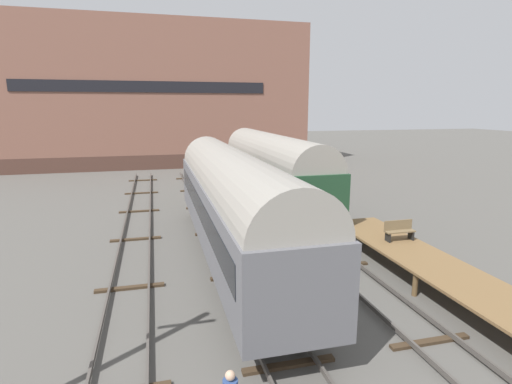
{
  "coord_description": "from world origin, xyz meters",
  "views": [
    {
      "loc": [
        -3.24,
        -12.06,
        6.87
      ],
      "look_at": [
        2.21,
        9.26,
        2.2
      ],
      "focal_mm": 28.0,
      "sensor_mm": 36.0,
      "label": 1
    }
  ],
  "objects": [
    {
      "name": "warehouse_building",
      "position": [
        -3.89,
        39.93,
        8.24
      ],
      "size": [
        37.82,
        12.14,
        16.48
      ],
      "color": "#4F342A",
      "rests_on": "ground"
    },
    {
      "name": "train_car_green",
      "position": [
        4.42,
        13.67,
        2.91
      ],
      "size": [
        3.09,
        16.8,
        5.15
      ],
      "color": "black",
      "rests_on": "ground"
    },
    {
      "name": "track_middle",
      "position": [
        0.0,
        0.0,
        0.14
      ],
      "size": [
        2.6,
        60.0,
        0.26
      ],
      "color": "#4C4742",
      "rests_on": "ground"
    },
    {
      "name": "track_right",
      "position": [
        4.42,
        0.0,
        0.14
      ],
      "size": [
        2.6,
        60.0,
        0.26
      ],
      "color": "#4C4742",
      "rests_on": "ground"
    },
    {
      "name": "bench",
      "position": [
        7.32,
        3.08,
        1.46
      ],
      "size": [
        1.4,
        0.4,
        0.91
      ],
      "color": "brown",
      "rests_on": "station_platform"
    },
    {
      "name": "track_left",
      "position": [
        -4.42,
        0.0,
        0.14
      ],
      "size": [
        2.6,
        60.0,
        0.26
      ],
      "color": "#4C4742",
      "rests_on": "ground"
    },
    {
      "name": "station_platform",
      "position": [
        7.01,
        -0.2,
        0.89
      ],
      "size": [
        2.53,
        13.98,
        0.97
      ],
      "color": "brown",
      "rests_on": "ground"
    },
    {
      "name": "ground_plane",
      "position": [
        0.0,
        0.0,
        0.0
      ],
      "size": [
        200.0,
        200.0,
        0.0
      ],
      "primitive_type": "plane",
      "color": "#56544F"
    },
    {
      "name": "train_car_grey",
      "position": [
        0.0,
        4.85,
        2.89
      ],
      "size": [
        3.0,
        17.46,
        5.08
      ],
      "color": "black",
      "rests_on": "ground"
    }
  ]
}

